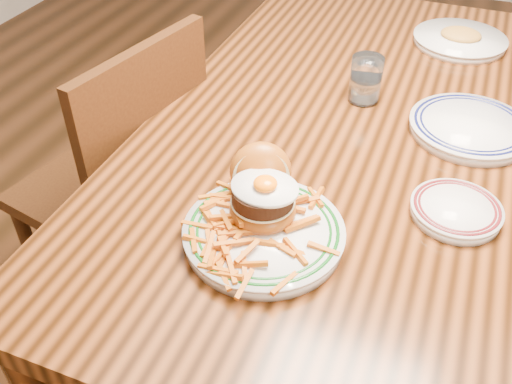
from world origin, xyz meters
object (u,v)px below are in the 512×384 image
at_px(side_plate, 456,210).
at_px(table, 340,150).
at_px(main_plate, 263,218).
at_px(chair_left, 124,183).

bearing_deg(side_plate, table, 132.22).
xyz_separation_m(table, main_plate, (-0.04, -0.43, 0.13)).
bearing_deg(table, side_plate, -41.80).
height_order(chair_left, main_plate, chair_left).
height_order(table, main_plate, main_plate).
relative_size(chair_left, side_plate, 5.44).
xyz_separation_m(chair_left, side_plate, (0.83, -0.12, 0.27)).
height_order(chair_left, side_plate, chair_left).
bearing_deg(main_plate, side_plate, 4.67).
distance_m(table, main_plate, 0.45).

